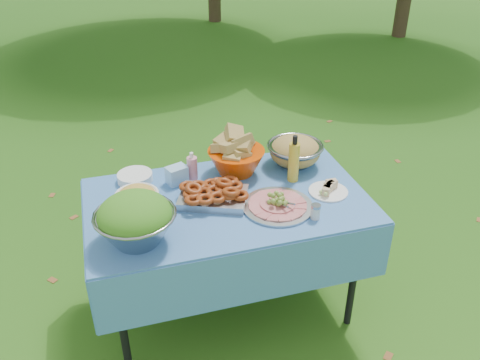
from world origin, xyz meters
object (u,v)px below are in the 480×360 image
object	(u,v)px
picnic_table	(228,256)
charcuterie_platter	(278,200)
plate_stack	(135,177)
oil_bottle	(294,159)
salad_bowl	(135,219)
pasta_bowl_steel	(295,151)
bread_bowl	(236,156)

from	to	relation	value
picnic_table	charcuterie_platter	bearing A→B (deg)	-32.52
picnic_table	plate_stack	size ratio (longest dim) A/B	7.56
oil_bottle	plate_stack	bearing A→B (deg)	164.27
plate_stack	oil_bottle	size ratio (longest dim) A/B	0.71
salad_bowl	oil_bottle	size ratio (longest dim) A/B	1.36
plate_stack	oil_bottle	bearing A→B (deg)	-15.73
plate_stack	charcuterie_platter	distance (m)	0.82
plate_stack	pasta_bowl_steel	size ratio (longest dim) A/B	0.60
bread_bowl	pasta_bowl_steel	distance (m)	0.36
picnic_table	salad_bowl	distance (m)	0.74
salad_bowl	plate_stack	xyz separation A→B (m)	(0.05, 0.55, -0.10)
picnic_table	pasta_bowl_steel	size ratio (longest dim) A/B	4.54
oil_bottle	salad_bowl	bearing A→B (deg)	-160.71
charcuterie_platter	pasta_bowl_steel	bearing A→B (deg)	58.11
bread_bowl	oil_bottle	xyz separation A→B (m)	(0.28, -0.17, 0.03)
plate_stack	charcuterie_platter	xyz separation A→B (m)	(0.67, -0.47, 0.02)
bread_bowl	plate_stack	bearing A→B (deg)	173.52
salad_bowl	charcuterie_platter	world-z (taller)	salad_bowl
salad_bowl	charcuterie_platter	size ratio (longest dim) A/B	1.02
plate_stack	oil_bottle	distance (m)	0.88
bread_bowl	oil_bottle	distance (m)	0.33
picnic_table	bread_bowl	distance (m)	0.57
picnic_table	bread_bowl	size ratio (longest dim) A/B	4.54
oil_bottle	picnic_table	bearing A→B (deg)	-167.80
picnic_table	plate_stack	xyz separation A→B (m)	(-0.44, 0.32, 0.40)
bread_bowl	pasta_bowl_steel	bearing A→B (deg)	-0.01
pasta_bowl_steel	charcuterie_platter	xyz separation A→B (m)	(-0.25, -0.40, -0.04)
bread_bowl	pasta_bowl_steel	size ratio (longest dim) A/B	1.00
charcuterie_platter	oil_bottle	bearing A→B (deg)	53.12
picnic_table	oil_bottle	distance (m)	0.66
bread_bowl	oil_bottle	size ratio (longest dim) A/B	1.18
bread_bowl	charcuterie_platter	xyz separation A→B (m)	(0.10, -0.40, -0.07)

